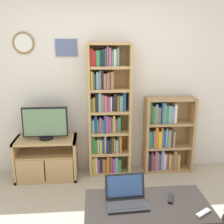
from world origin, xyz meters
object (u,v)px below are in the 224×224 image
object	(u,v)px
laptop	(126,196)
remote_near_laptop	(203,213)
tv_stand	(47,158)
bookshelf_short	(165,136)
coffee_table	(147,208)
remote_far_from_laptop	(171,198)
bookshelf_tall	(107,113)
television	(45,123)

from	to	relation	value
laptop	remote_near_laptop	xyz separation A→B (m)	(0.63, -0.22, -0.05)
tv_stand	bookshelf_short	xyz separation A→B (m)	(1.70, 0.12, 0.23)
coffee_table	remote_far_from_laptop	distance (m)	0.25
remote_far_from_laptop	tv_stand	bearing A→B (deg)	155.65
bookshelf_tall	bookshelf_short	distance (m)	0.92
tv_stand	television	xyz separation A→B (m)	(0.02, -0.01, 0.51)
bookshelf_tall	television	bearing A→B (deg)	-172.34
tv_stand	laptop	bearing A→B (deg)	-54.94
remote_near_laptop	tv_stand	bearing A→B (deg)	-166.73
laptop	remote_far_from_laptop	bearing A→B (deg)	-0.67
bookshelf_short	remote_far_from_laptop	size ratio (longest dim) A/B	6.69
television	remote_far_from_laptop	bearing A→B (deg)	-44.18
remote_far_from_laptop	laptop	bearing A→B (deg)	-157.53
tv_stand	laptop	distance (m)	1.65
bookshelf_short	coffee_table	world-z (taller)	bookshelf_short
bookshelf_short	remote_far_from_laptop	world-z (taller)	bookshelf_short
tv_stand	remote_far_from_laptop	distance (m)	1.90
remote_near_laptop	laptop	bearing A→B (deg)	-141.05
television	bookshelf_tall	world-z (taller)	bookshelf_tall
television	bookshelf_short	size ratio (longest dim) A/B	0.54
remote_near_laptop	remote_far_from_laptop	xyz separation A→B (m)	(-0.21, 0.24, 0.00)
laptop	remote_far_from_laptop	world-z (taller)	laptop
remote_near_laptop	television	bearing A→B (deg)	-166.83
coffee_table	remote_far_from_laptop	size ratio (longest dim) A/B	6.83
television	remote_near_laptop	world-z (taller)	television
laptop	remote_near_laptop	bearing A→B (deg)	-22.44
bookshelf_short	laptop	distance (m)	1.64
television	bookshelf_short	world-z (taller)	bookshelf_short
television	bookshelf_short	bearing A→B (deg)	4.34
bookshelf_tall	laptop	size ratio (longest dim) A/B	4.86
laptop	bookshelf_tall	bearing A→B (deg)	89.74
television	remote_far_from_laptop	distance (m)	1.91
remote_near_laptop	bookshelf_tall	bearing A→B (deg)	171.21
remote_far_from_laptop	bookshelf_tall	bearing A→B (deg)	129.15
bookshelf_short	remote_far_from_laptop	bearing A→B (deg)	-103.30
television	coffee_table	distance (m)	1.82
laptop	remote_near_laptop	size ratio (longest dim) A/B	2.41
television	coffee_table	xyz separation A→B (m)	(1.11, -1.37, -0.41)
coffee_table	laptop	distance (m)	0.22
tv_stand	remote_near_laptop	size ratio (longest dim) A/B	5.27
television	remote_far_from_laptop	world-z (taller)	television
tv_stand	laptop	world-z (taller)	laptop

